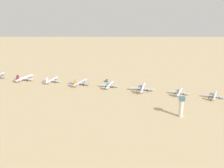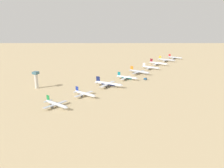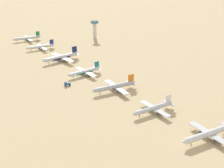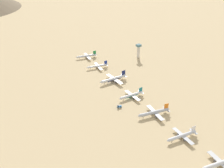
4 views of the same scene
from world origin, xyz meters
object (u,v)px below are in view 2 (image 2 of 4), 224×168
at_px(parked_jet_0, 56,104).
at_px(parked_jet_4, 139,72).
at_px(parked_jet_6, 158,63).
at_px(parked_jet_8, 175,58).
at_px(parked_jet_5, 150,67).
at_px(service_truck, 145,79).
at_px(parked_jet_7, 166,60).
at_px(parked_jet_2, 108,84).
at_px(parked_jet_1, 85,94).
at_px(control_tower, 36,79).
at_px(parked_jet_3, 127,77).

relative_size(parked_jet_0, parked_jet_4, 0.89).
height_order(parked_jet_6, parked_jet_8, parked_jet_6).
bearing_deg(parked_jet_5, parked_jet_6, 88.10).
distance_m(parked_jet_6, service_truck, 137.09).
bearing_deg(parked_jet_0, parked_jet_7, 83.97).
height_order(parked_jet_0, parked_jet_2, parked_jet_2).
relative_size(parked_jet_1, control_tower, 1.54).
xyz_separation_m(parked_jet_1, parked_jet_7, (29.85, 305.02, 0.54)).
bearing_deg(parked_jet_1, control_tower, 178.33).
relative_size(parked_jet_5, parked_jet_7, 0.91).
xyz_separation_m(parked_jet_3, service_truck, (27.94, 10.74, -1.64)).
xyz_separation_m(parked_jet_3, parked_jet_7, (16.02, 200.52, 0.44)).
distance_m(parked_jet_0, parked_jet_2, 100.61).
distance_m(parked_jet_4, service_truck, 44.47).
xyz_separation_m(parked_jet_6, parked_jet_7, (4.76, 53.72, -0.18)).
height_order(parked_jet_3, parked_jet_6, parked_jet_6).
bearing_deg(control_tower, parked_jet_2, 30.22).
relative_size(parked_jet_1, parked_jet_5, 0.94).
xyz_separation_m(parked_jet_8, control_tower, (-120.34, -350.46, 9.87)).
bearing_deg(parked_jet_0, parked_jet_5, 82.95).
distance_m(parked_jet_5, control_tower, 225.59).
bearing_deg(parked_jet_6, parked_jet_7, 84.93).
bearing_deg(parked_jet_4, parked_jet_8, 83.81).
bearing_deg(parked_jet_6, parked_jet_0, -96.20).
distance_m(parked_jet_5, parked_jet_6, 49.21).
bearing_deg(parked_jet_6, parked_jet_2, -95.40).
bearing_deg(parked_jet_6, control_tower, -113.06).
xyz_separation_m(parked_jet_7, control_tower, (-110.75, -302.67, 9.45)).
bearing_deg(parked_jet_0, control_tower, 146.43).
relative_size(parked_jet_2, parked_jet_3, 1.20).
xyz_separation_m(parked_jet_0, control_tower, (-73.62, 48.86, 9.86)).
bearing_deg(parked_jet_5, parked_jet_1, -96.62).
relative_size(parked_jet_4, parked_jet_7, 1.01).
distance_m(parked_jet_3, parked_jet_7, 201.16).
bearing_deg(parked_jet_4, parked_jet_7, 85.45).
height_order(parked_jet_3, control_tower, control_tower).
bearing_deg(parked_jet_6, parked_jet_3, -94.39).
relative_size(parked_jet_5, parked_jet_6, 0.88).
distance_m(parked_jet_6, parked_jet_8, 102.53).
xyz_separation_m(parked_jet_4, parked_jet_5, (5.73, 49.52, -0.42)).
bearing_deg(parked_jet_5, control_tower, -117.58).
height_order(parked_jet_8, control_tower, control_tower).
relative_size(parked_jet_0, control_tower, 1.59).
height_order(parked_jet_1, control_tower, control_tower).
bearing_deg(parked_jet_6, service_truck, -83.01).
bearing_deg(control_tower, parked_jet_1, -1.67).
distance_m(parked_jet_2, control_tower, 101.40).
bearing_deg(parked_jet_3, parked_jet_2, -98.27).
xyz_separation_m(parked_jet_2, parked_jet_8, (33.08, 299.64, -0.74)).
height_order(parked_jet_3, parked_jet_7, parked_jet_7).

